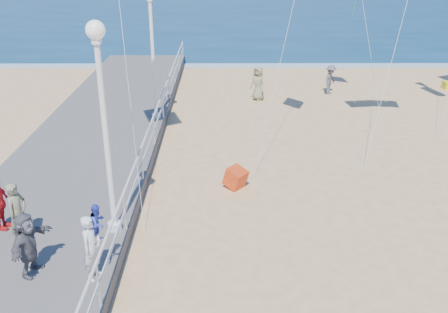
{
  "coord_description": "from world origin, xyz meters",
  "views": [
    {
      "loc": [
        -2.57,
        -11.21,
        7.26
      ],
      "look_at": [
        -2.5,
        2.0,
        1.6
      ],
      "focal_mm": 40.0,
      "sensor_mm": 36.0,
      "label": 1
    }
  ],
  "objects_px": {
    "lamp_post_mid": "(103,110)",
    "spectator_5": "(28,244)",
    "beach_walker_a": "(330,80)",
    "beach_walker_c": "(258,83)",
    "woman_holding_toddler": "(92,248)",
    "lamp_post_far": "(152,41)",
    "spectator_6": "(18,213)",
    "toddler_held": "(98,223)",
    "box_kite": "(236,180)"
  },
  "relations": [
    {
      "from": "lamp_post_mid",
      "to": "spectator_5",
      "type": "height_order",
      "value": "lamp_post_mid"
    },
    {
      "from": "beach_walker_a",
      "to": "beach_walker_c",
      "type": "bearing_deg",
      "value": 138.35
    },
    {
      "from": "woman_holding_toddler",
      "to": "beach_walker_c",
      "type": "height_order",
      "value": "woman_holding_toddler"
    },
    {
      "from": "lamp_post_mid",
      "to": "beach_walker_c",
      "type": "bearing_deg",
      "value": 70.51
    },
    {
      "from": "beach_walker_c",
      "to": "beach_walker_a",
      "type": "bearing_deg",
      "value": 59.78
    },
    {
      "from": "lamp_post_far",
      "to": "beach_walker_a",
      "type": "bearing_deg",
      "value": 30.93
    },
    {
      "from": "lamp_post_far",
      "to": "lamp_post_mid",
      "type": "bearing_deg",
      "value": -90.0
    },
    {
      "from": "lamp_post_far",
      "to": "spectator_6",
      "type": "xyz_separation_m",
      "value": [
        -2.22,
        -9.52,
        -2.47
      ]
    },
    {
      "from": "beach_walker_c",
      "to": "toddler_held",
      "type": "bearing_deg",
      "value": -62.41
    },
    {
      "from": "box_kite",
      "to": "lamp_post_mid",
      "type": "bearing_deg",
      "value": 174.8
    },
    {
      "from": "box_kite",
      "to": "beach_walker_c",
      "type": "bearing_deg",
      "value": 32.51
    },
    {
      "from": "lamp_post_far",
      "to": "woman_holding_toddler",
      "type": "distance_m",
      "value": 11.29
    },
    {
      "from": "lamp_post_mid",
      "to": "woman_holding_toddler",
      "type": "height_order",
      "value": "lamp_post_mid"
    },
    {
      "from": "beach_walker_c",
      "to": "lamp_post_far",
      "type": "bearing_deg",
      "value": -94.56
    },
    {
      "from": "spectator_5",
      "to": "beach_walker_c",
      "type": "distance_m",
      "value": 16.06
    },
    {
      "from": "spectator_5",
      "to": "lamp_post_mid",
      "type": "bearing_deg",
      "value": -25.62
    },
    {
      "from": "beach_walker_a",
      "to": "lamp_post_far",
      "type": "bearing_deg",
      "value": 153.93
    },
    {
      "from": "woman_holding_toddler",
      "to": "beach_walker_a",
      "type": "height_order",
      "value": "woman_holding_toddler"
    },
    {
      "from": "beach_walker_c",
      "to": "lamp_post_mid",
      "type": "bearing_deg",
      "value": -65.05
    },
    {
      "from": "lamp_post_far",
      "to": "spectator_5",
      "type": "distance_m",
      "value": 11.24
    },
    {
      "from": "spectator_5",
      "to": "beach_walker_c",
      "type": "height_order",
      "value": "spectator_5"
    },
    {
      "from": "lamp_post_far",
      "to": "box_kite",
      "type": "bearing_deg",
      "value": -61.06
    },
    {
      "from": "spectator_5",
      "to": "spectator_6",
      "type": "xyz_separation_m",
      "value": [
        -0.72,
        1.33,
        0.03
      ]
    },
    {
      "from": "lamp_post_far",
      "to": "box_kite",
      "type": "height_order",
      "value": "lamp_post_far"
    },
    {
      "from": "lamp_post_far",
      "to": "spectator_6",
      "type": "relative_size",
      "value": 3.37
    },
    {
      "from": "lamp_post_mid",
      "to": "spectator_5",
      "type": "distance_m",
      "value": 3.45
    },
    {
      "from": "woman_holding_toddler",
      "to": "spectator_6",
      "type": "xyz_separation_m",
      "value": [
        -2.17,
        1.5,
        0.02
      ]
    },
    {
      "from": "lamp_post_mid",
      "to": "beach_walker_a",
      "type": "distance_m",
      "value": 16.64
    },
    {
      "from": "lamp_post_mid",
      "to": "spectator_6",
      "type": "distance_m",
      "value": 3.36
    },
    {
      "from": "lamp_post_far",
      "to": "woman_holding_toddler",
      "type": "bearing_deg",
      "value": -90.26
    },
    {
      "from": "toddler_held",
      "to": "beach_walker_a",
      "type": "xyz_separation_m",
      "value": [
        8.33,
        15.92,
        -0.94
      ]
    },
    {
      "from": "beach_walker_a",
      "to": "beach_walker_c",
      "type": "relative_size",
      "value": 0.9
    },
    {
      "from": "lamp_post_mid",
      "to": "beach_walker_c",
      "type": "distance_m",
      "value": 14.07
    },
    {
      "from": "spectator_5",
      "to": "lamp_post_far",
      "type": "bearing_deg",
      "value": 5.47
    },
    {
      "from": "spectator_6",
      "to": "box_kite",
      "type": "bearing_deg",
      "value": -37.15
    },
    {
      "from": "woman_holding_toddler",
      "to": "box_kite",
      "type": "xyz_separation_m",
      "value": [
        3.28,
        5.17,
        -0.87
      ]
    },
    {
      "from": "woman_holding_toddler",
      "to": "box_kite",
      "type": "relative_size",
      "value": 2.56
    },
    {
      "from": "spectator_6",
      "to": "beach_walker_c",
      "type": "relative_size",
      "value": 0.93
    },
    {
      "from": "beach_walker_c",
      "to": "box_kite",
      "type": "distance_m",
      "value": 9.95
    },
    {
      "from": "box_kite",
      "to": "woman_holding_toddler",
      "type": "bearing_deg",
      "value": -171.93
    },
    {
      "from": "lamp_post_far",
      "to": "beach_walker_c",
      "type": "xyz_separation_m",
      "value": [
        4.6,
        4.0,
        -2.81
      ]
    },
    {
      "from": "woman_holding_toddler",
      "to": "spectator_5",
      "type": "bearing_deg",
      "value": 103.01
    },
    {
      "from": "spectator_6",
      "to": "beach_walker_a",
      "type": "distance_m",
      "value": 18.05
    },
    {
      "from": "lamp_post_mid",
      "to": "box_kite",
      "type": "xyz_separation_m",
      "value": [
        3.23,
        3.16,
        -3.36
      ]
    },
    {
      "from": "beach_walker_a",
      "to": "woman_holding_toddler",
      "type": "bearing_deg",
      "value": -174.82
    },
    {
      "from": "lamp_post_far",
      "to": "box_kite",
      "type": "xyz_separation_m",
      "value": [
        3.23,
        -5.84,
        -3.36
      ]
    },
    {
      "from": "toddler_held",
      "to": "box_kite",
      "type": "xyz_separation_m",
      "value": [
        3.13,
        5.02,
        -1.4
      ]
    },
    {
      "from": "spectator_5",
      "to": "beach_walker_c",
      "type": "xyz_separation_m",
      "value": [
        6.1,
        14.85,
        -0.31
      ]
    },
    {
      "from": "lamp_post_mid",
      "to": "lamp_post_far",
      "type": "xyz_separation_m",
      "value": [
        0.0,
        9.0,
        0.0
      ]
    },
    {
      "from": "lamp_post_mid",
      "to": "spectator_5",
      "type": "xyz_separation_m",
      "value": [
        -1.5,
        -1.85,
        -2.5
      ]
    }
  ]
}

